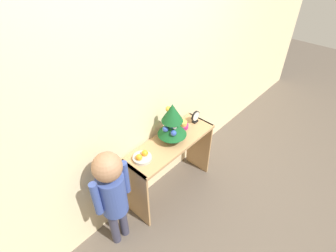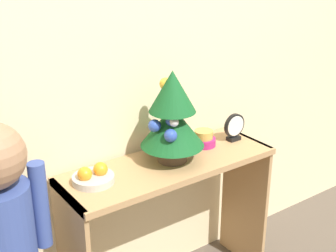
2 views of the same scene
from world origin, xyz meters
TOP-DOWN VIEW (x-y plane):
  - back_wall at (0.00, 0.41)m, footprint 7.00×0.05m
  - console_table at (0.00, 0.18)m, footprint 1.03×0.36m
  - mini_tree at (0.02, 0.19)m, footprint 0.29×0.29m
  - fruit_bowl at (-0.37, 0.21)m, footprint 0.18×0.18m
  - singing_bowl at (0.25, 0.24)m, footprint 0.12×0.12m
  - desk_clock at (0.42, 0.20)m, footprint 0.12×0.04m
  - child_figure at (-0.78, 0.15)m, footprint 0.37×0.24m

SIDE VIEW (x-z plane):
  - console_table at x=0.00m, z-range 0.19..0.94m
  - child_figure at x=-0.78m, z-range 0.16..1.28m
  - fruit_bowl at x=-0.37m, z-range 0.74..0.82m
  - singing_bowl at x=0.25m, z-range 0.74..0.82m
  - desk_clock at x=0.42m, z-range 0.75..0.89m
  - mini_tree at x=0.02m, z-range 0.76..1.19m
  - back_wall at x=0.00m, z-range 0.00..2.50m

